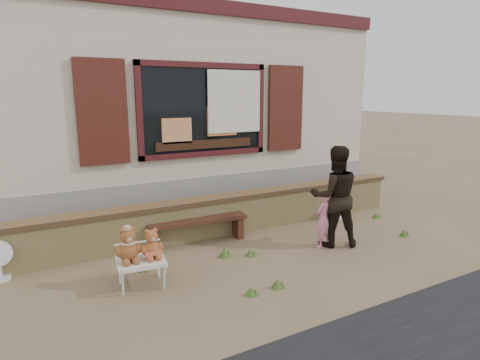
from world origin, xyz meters
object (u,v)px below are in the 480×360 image
bench (197,225)px  child (324,219)px  folding_chair (141,262)px  teddy_bear_left (128,244)px  teddy_bear_right (151,243)px  adult (335,196)px

bench → child: child is taller
bench → folding_chair: 1.58m
folding_chair → teddy_bear_left: (-0.14, 0.02, 0.25)m
teddy_bear_right → child: child is taller
bench → folding_chair: bench is taller
folding_chair → adult: bearing=6.2°
folding_chair → child: bearing=6.2°
adult → bench: bearing=-5.8°
bench → folding_chair: (-1.19, -1.04, 0.02)m
teddy_bear_left → child: size_ratio=0.48×
folding_chair → teddy_bear_right: teddy_bear_right is taller
child → adult: (0.20, -0.00, 0.34)m
folding_chair → child: (2.84, -0.07, 0.13)m
teddy_bear_left → child: bearing=5.9°
adult → teddy_bear_right: bearing=24.2°
teddy_bear_left → child: (2.98, -0.09, -0.12)m
teddy_bear_left → teddy_bear_right: size_ratio=1.14×
teddy_bear_left → adult: adult is taller
teddy_bear_left → child: child is taller
teddy_bear_right → adult: bearing=6.5°
bench → teddy_bear_left: 1.69m
teddy_bear_left → teddy_bear_right: 0.28m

